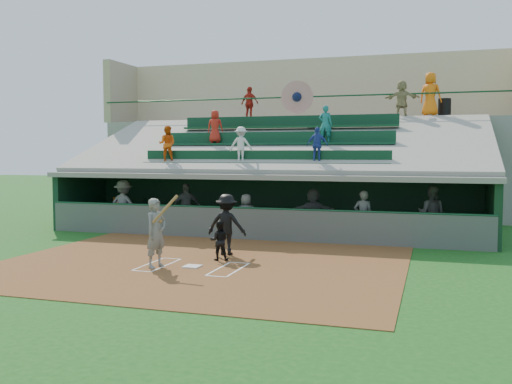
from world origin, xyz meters
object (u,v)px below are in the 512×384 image
(white_table, at_px, (116,217))
(batter_at_plate, at_px, (156,233))
(catcher, at_px, (219,240))
(trash_bin, at_px, (444,108))
(home_plate, at_px, (192,266))
(water_cooler, at_px, (119,203))

(white_table, bearing_deg, batter_at_plate, -76.74)
(catcher, height_order, trash_bin, trash_bin)
(catcher, distance_m, trash_bin, 13.95)
(home_plate, xyz_separation_m, catcher, (0.34, 1.10, 0.55))
(home_plate, relative_size, catcher, 0.38)
(home_plate, bearing_deg, water_cooler, 133.14)
(home_plate, relative_size, batter_at_plate, 0.22)
(white_table, bearing_deg, trash_bin, 1.96)
(batter_at_plate, distance_m, white_table, 8.62)
(trash_bin, bearing_deg, home_plate, -116.74)
(home_plate, height_order, water_cooler, water_cooler)
(white_table, xyz_separation_m, water_cooler, (0.08, 0.07, 0.60))
(water_cooler, bearing_deg, white_table, -139.83)
(home_plate, height_order, white_table, white_table)
(trash_bin, bearing_deg, white_table, -153.26)
(batter_at_plate, relative_size, catcher, 1.74)
(catcher, distance_m, white_table, 8.45)
(catcher, height_order, water_cooler, water_cooler)
(batter_at_plate, relative_size, water_cooler, 4.59)
(water_cooler, height_order, trash_bin, trash_bin)
(white_table, bearing_deg, catcher, -64.13)
(white_table, height_order, trash_bin, trash_bin)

